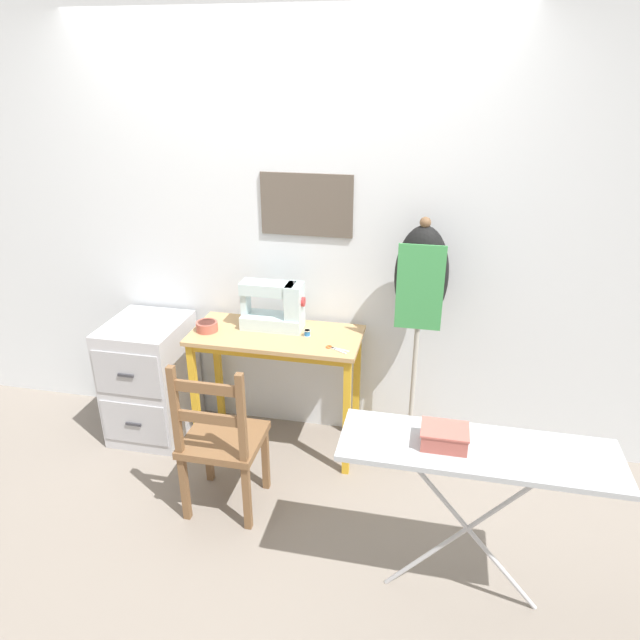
{
  "coord_description": "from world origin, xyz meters",
  "views": [
    {
      "loc": [
        0.88,
        -2.66,
        2.19
      ],
      "look_at": [
        0.27,
        0.2,
        0.9
      ],
      "focal_mm": 32.0,
      "sensor_mm": 36.0,
      "label": 1
    }
  ],
  "objects_px": {
    "sewing_machine": "(276,307)",
    "scissors": "(334,348)",
    "wooden_chair": "(221,441)",
    "dress_form": "(420,293)",
    "fabric_bowl": "(207,326)",
    "storage_box": "(444,437)",
    "thread_spool_near_machine": "(307,333)",
    "filing_cabinet": "(151,379)",
    "ironing_board": "(477,457)"
  },
  "relations": [
    {
      "from": "scissors",
      "to": "storage_box",
      "type": "relative_size",
      "value": 0.73
    },
    {
      "from": "storage_box",
      "to": "dress_form",
      "type": "bearing_deg",
      "value": 99.0
    },
    {
      "from": "scissors",
      "to": "filing_cabinet",
      "type": "distance_m",
      "value": 1.27
    },
    {
      "from": "thread_spool_near_machine",
      "to": "storage_box",
      "type": "height_order",
      "value": "storage_box"
    },
    {
      "from": "thread_spool_near_machine",
      "to": "storage_box",
      "type": "distance_m",
      "value": 1.23
    },
    {
      "from": "scissors",
      "to": "dress_form",
      "type": "distance_m",
      "value": 0.56
    },
    {
      "from": "wooden_chair",
      "to": "dress_form",
      "type": "bearing_deg",
      "value": 36.46
    },
    {
      "from": "storage_box",
      "to": "scissors",
      "type": "bearing_deg",
      "value": 126.53
    },
    {
      "from": "thread_spool_near_machine",
      "to": "sewing_machine",
      "type": "bearing_deg",
      "value": 161.19
    },
    {
      "from": "dress_form",
      "to": "storage_box",
      "type": "relative_size",
      "value": 7.87
    },
    {
      "from": "sewing_machine",
      "to": "wooden_chair",
      "type": "height_order",
      "value": "sewing_machine"
    },
    {
      "from": "sewing_machine",
      "to": "scissors",
      "type": "bearing_deg",
      "value": -27.33
    },
    {
      "from": "fabric_bowl",
      "to": "scissors",
      "type": "distance_m",
      "value": 0.78
    },
    {
      "from": "filing_cabinet",
      "to": "dress_form",
      "type": "height_order",
      "value": "dress_form"
    },
    {
      "from": "ironing_board",
      "to": "fabric_bowl",
      "type": "bearing_deg",
      "value": 149.8
    },
    {
      "from": "fabric_bowl",
      "to": "ironing_board",
      "type": "xyz_separation_m",
      "value": [
        1.51,
        -0.88,
        -0.04
      ]
    },
    {
      "from": "scissors",
      "to": "thread_spool_near_machine",
      "type": "xyz_separation_m",
      "value": [
        -0.18,
        0.13,
        0.02
      ]
    },
    {
      "from": "scissors",
      "to": "ironing_board",
      "type": "distance_m",
      "value": 1.09
    },
    {
      "from": "fabric_bowl",
      "to": "scissors",
      "type": "xyz_separation_m",
      "value": [
        0.77,
        -0.08,
        -0.03
      ]
    },
    {
      "from": "sewing_machine",
      "to": "storage_box",
      "type": "distance_m",
      "value": 1.42
    },
    {
      "from": "wooden_chair",
      "to": "dress_form",
      "type": "relative_size",
      "value": 0.61
    },
    {
      "from": "fabric_bowl",
      "to": "filing_cabinet",
      "type": "bearing_deg",
      "value": 175.61
    },
    {
      "from": "fabric_bowl",
      "to": "dress_form",
      "type": "xyz_separation_m",
      "value": [
        1.21,
        0.14,
        0.25
      ]
    },
    {
      "from": "dress_form",
      "to": "fabric_bowl",
      "type": "bearing_deg",
      "value": -173.37
    },
    {
      "from": "fabric_bowl",
      "to": "storage_box",
      "type": "bearing_deg",
      "value": -32.91
    },
    {
      "from": "dress_form",
      "to": "storage_box",
      "type": "xyz_separation_m",
      "value": [
        0.16,
        -1.03,
        -0.21
      ]
    },
    {
      "from": "wooden_chair",
      "to": "storage_box",
      "type": "distance_m",
      "value": 1.23
    },
    {
      "from": "fabric_bowl",
      "to": "dress_form",
      "type": "bearing_deg",
      "value": 6.63
    },
    {
      "from": "thread_spool_near_machine",
      "to": "wooden_chair",
      "type": "relative_size",
      "value": 0.04
    },
    {
      "from": "thread_spool_near_machine",
      "to": "wooden_chair",
      "type": "distance_m",
      "value": 0.78
    },
    {
      "from": "sewing_machine",
      "to": "dress_form",
      "type": "distance_m",
      "value": 0.84
    },
    {
      "from": "sewing_machine",
      "to": "ironing_board",
      "type": "bearing_deg",
      "value": -41.71
    },
    {
      "from": "scissors",
      "to": "wooden_chair",
      "type": "xyz_separation_m",
      "value": [
        -0.5,
        -0.48,
        -0.36
      ]
    },
    {
      "from": "wooden_chair",
      "to": "filing_cabinet",
      "type": "bearing_deg",
      "value": 140.32
    },
    {
      "from": "fabric_bowl",
      "to": "thread_spool_near_machine",
      "type": "distance_m",
      "value": 0.59
    },
    {
      "from": "filing_cabinet",
      "to": "storage_box",
      "type": "distance_m",
      "value": 2.08
    },
    {
      "from": "scissors",
      "to": "wooden_chair",
      "type": "bearing_deg",
      "value": -136.27
    },
    {
      "from": "scissors",
      "to": "filing_cabinet",
      "type": "xyz_separation_m",
      "value": [
        -1.2,
        0.11,
        -0.4
      ]
    },
    {
      "from": "thread_spool_near_machine",
      "to": "storage_box",
      "type": "bearing_deg",
      "value": -50.3
    },
    {
      "from": "scissors",
      "to": "thread_spool_near_machine",
      "type": "bearing_deg",
      "value": 144.33
    },
    {
      "from": "sewing_machine",
      "to": "ironing_board",
      "type": "xyz_separation_m",
      "value": [
        1.13,
        -1.0,
        -0.14
      ]
    },
    {
      "from": "sewing_machine",
      "to": "ironing_board",
      "type": "distance_m",
      "value": 1.52
    },
    {
      "from": "dress_form",
      "to": "scissors",
      "type": "bearing_deg",
      "value": -153.78
    },
    {
      "from": "wooden_chair",
      "to": "sewing_machine",
      "type": "bearing_deg",
      "value": 80.58
    },
    {
      "from": "sewing_machine",
      "to": "dress_form",
      "type": "height_order",
      "value": "dress_form"
    },
    {
      "from": "sewing_machine",
      "to": "thread_spool_near_machine",
      "type": "height_order",
      "value": "sewing_machine"
    },
    {
      "from": "wooden_chair",
      "to": "ironing_board",
      "type": "relative_size",
      "value": 0.83
    },
    {
      "from": "fabric_bowl",
      "to": "ironing_board",
      "type": "bearing_deg",
      "value": -30.2
    },
    {
      "from": "scissors",
      "to": "ironing_board",
      "type": "bearing_deg",
      "value": -47.38
    },
    {
      "from": "sewing_machine",
      "to": "storage_box",
      "type": "relative_size",
      "value": 2.0
    }
  ]
}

